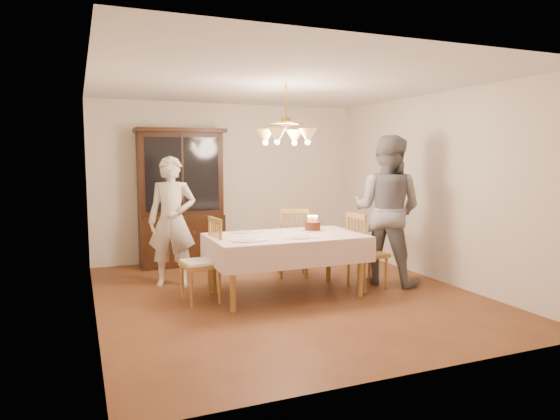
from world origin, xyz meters
name	(u,v)px	position (x,y,z in m)	size (l,w,h in m)	color
ground	(286,294)	(0.00, 0.00, 0.00)	(5.00, 5.00, 0.00)	brown
room_shell	(286,169)	(0.00, 0.00, 1.58)	(5.00, 5.00, 5.00)	white
dining_table	(286,241)	(0.00, 0.00, 0.68)	(1.90, 1.10, 0.76)	olive
china_hutch	(181,200)	(-0.86, 2.25, 1.04)	(1.38, 0.54, 2.16)	black
chair_far_side	(293,246)	(0.46, 0.84, 0.44)	(0.55, 0.53, 1.00)	olive
chair_left_end	(201,264)	(-1.05, 0.10, 0.45)	(0.46, 0.48, 1.00)	olive
chair_right_end	(367,255)	(1.10, -0.11, 0.44)	(0.46, 0.47, 1.00)	olive
elderly_woman	(172,221)	(-1.23, 1.01, 0.87)	(0.63, 0.42, 1.74)	beige
adult_in_grey	(387,210)	(1.50, 0.04, 1.00)	(0.98, 0.76, 2.01)	slate
birthday_cake	(313,227)	(0.44, 0.16, 0.81)	(0.30, 0.30, 0.21)	white
place_setting_near_left	(248,241)	(-0.59, -0.28, 0.77)	(0.39, 0.24, 0.02)	white
place_setting_near_right	(302,238)	(0.08, -0.29, 0.77)	(0.38, 0.23, 0.02)	white
place_setting_far_left	(245,232)	(-0.43, 0.35, 0.77)	(0.39, 0.24, 0.02)	white
chandelier	(286,136)	(0.00, 0.00, 1.98)	(0.62, 0.62, 0.73)	#BF8C3F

